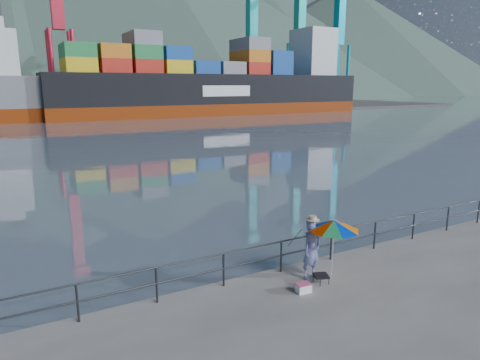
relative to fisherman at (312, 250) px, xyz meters
The scene contains 12 objects.
harbor_water 129.11m from the fisherman, 90.69° to the left, with size 500.00×280.00×0.00m, color slate.
far_dock 92.49m from the fisherman, 84.75° to the left, with size 200.00×40.00×0.40m, color #514F4C.
guardrail 1.78m from the fisherman, 152.70° to the left, with size 22.00×0.06×1.03m.
mountains 213.01m from the fisherman, 79.79° to the left, with size 600.00×332.80×80.00m.
port_cranes 89.45m from the fisherman, 70.48° to the left, with size 116.00×28.00×38.40m.
container_stacks 97.51m from the fisherman, 71.68° to the left, with size 58.00×5.40×7.80m.
fisherman is the anchor object (origin of this frame).
beach_umbrella 1.00m from the fisherman, 34.16° to the right, with size 1.98×1.98×1.86m.
folding_stool 0.88m from the fisherman, 84.23° to the right, with size 0.53×0.53×0.27m.
cooler_bag 1.26m from the fisherman, 139.88° to the right, with size 0.40×0.27×0.23m, color white.
fishing_rod 1.40m from the fisherman, 82.96° to the left, with size 0.02×0.02×2.10m, color black.
container_ship 76.61m from the fisherman, 65.52° to the left, with size 63.95×10.66×18.10m.
Camera 1 is at (-6.10, -8.57, 5.73)m, focal length 32.00 mm.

